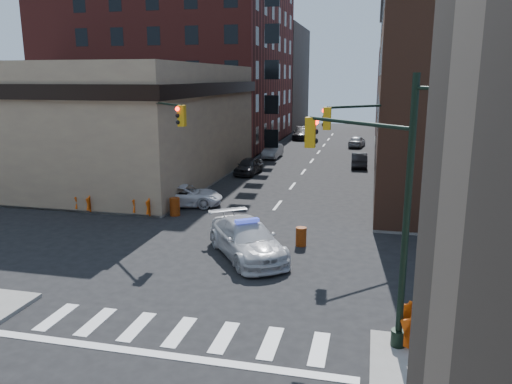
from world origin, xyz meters
The scene contains 28 objects.
ground centered at (0.00, 0.00, 0.00)m, with size 140.00×140.00×0.00m, color black.
sidewalk_nw centered at (-23.00, 32.75, 0.07)m, with size 34.00×54.50×0.15m, color gray.
bank_building centered at (-17.00, 16.50, 4.50)m, with size 22.00×22.00×9.00m, color #978363.
apartment_block centered at (-18.50, 40.00, 12.00)m, with size 25.00×25.00×24.00m, color maroon.
commercial_row_ne centered at (13.00, 22.50, 7.00)m, with size 14.00×34.00×14.00m, color #533021.
filler_nw centered at (-16.00, 62.00, 8.00)m, with size 20.00×18.00×16.00m, color brown.
filler_ne centered at (14.00, 58.00, 6.00)m, with size 16.00×16.00×12.00m, color maroon.
signal_pole_se centered at (6.04, -5.52, 4.61)m, with size 5.40×5.27×8.00m.
signal_pole_nw centered at (-5.85, 5.34, 4.34)m, with size 3.58×3.67×8.00m.
signal_pole_ne centered at (5.84, 5.35, 4.34)m, with size 3.67×3.58×8.00m.
tree_ne_near centered at (7.50, 26.00, 3.49)m, with size 3.00×3.00×4.85m.
tree_ne_far centered at (7.50, 34.00, 3.49)m, with size 3.00×3.00×4.85m.
police_car centered at (0.40, 0.48, 0.83)m, with size 2.32×5.71×1.66m, color silver.
pickup centered at (-5.80, 8.61, 0.67)m, with size 2.24×4.86×1.35m, color white.
parked_car_wnear centered at (-4.39, 19.93, 0.70)m, with size 1.65×4.11×1.40m, color black.
parked_car_wfar centered at (-4.16, 29.06, 0.69)m, with size 1.45×4.17×1.37m, color gray.
parked_car_wdeep centered at (-3.55, 45.55, 0.78)m, with size 2.18×5.36×1.56m, color black.
parked_car_enear centered at (4.62, 25.61, 0.66)m, with size 1.39×4.00×1.32m, color black.
parked_car_efar centered at (3.93, 39.40, 0.67)m, with size 1.59×3.95×1.35m, color #93969B.
pedestrian_a centered at (-7.98, 6.00, 1.13)m, with size 0.71×0.47×1.96m, color black.
pedestrian_b centered at (-9.84, 8.07, 1.04)m, with size 0.86×0.67×1.77m, color black.
pedestrian_c centered at (-10.21, 6.41, 0.94)m, with size 0.93×0.39×1.58m, color #212A32.
barrel_road centered at (2.59, 2.54, 0.47)m, with size 0.52×0.52×0.93m, color #C15E09.
barrel_bank centered at (-5.50, 6.27, 0.53)m, with size 0.60×0.60×1.07m, color red.
barricade_se_a centered at (7.27, -5.92, 0.65)m, with size 1.34×0.67×1.01m, color #D35909, non-canonical shape.
barricade_se_b centered at (8.50, -7.61, 0.55)m, with size 1.06×0.53×0.79m, color red, non-canonical shape.
barricade_nw_a centered at (-7.20, 5.70, 0.63)m, with size 1.28×0.64×0.96m, color #E3470A, non-canonical shape.
barricade_nw_b centered at (-11.05, 5.70, 0.60)m, with size 1.21×0.61×0.91m, color orange, non-canonical shape.
Camera 1 is at (5.76, -20.50, 8.02)m, focal length 35.00 mm.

